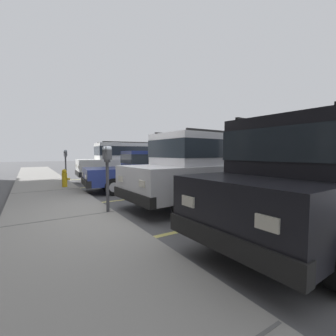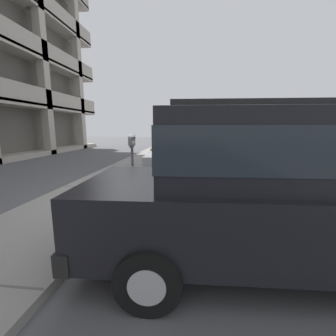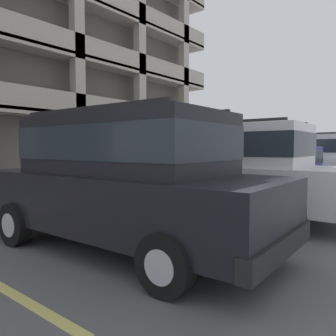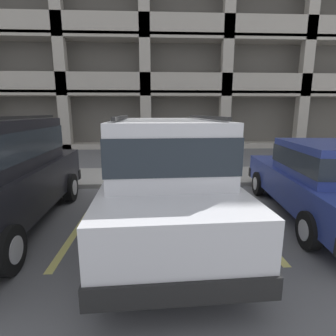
% 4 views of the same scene
% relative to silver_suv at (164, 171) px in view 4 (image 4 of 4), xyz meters
% --- Properties ---
extents(ground_plane, '(80.00, 80.00, 0.10)m').
position_rel_silver_suv_xyz_m(ground_plane, '(0.04, 2.50, -1.14)').
color(ground_plane, '#565659').
extents(sidewalk, '(40.00, 2.20, 0.12)m').
position_rel_silver_suv_xyz_m(sidewalk, '(0.04, 3.80, -1.03)').
color(sidewalk, gray).
rests_on(sidewalk, ground_plane).
extents(parking_stall_lines, '(13.07, 4.80, 0.01)m').
position_rel_silver_suv_xyz_m(parking_stall_lines, '(1.66, 1.10, -1.08)').
color(parking_stall_lines, '#DBD16B').
rests_on(parking_stall_lines, ground_plane).
extents(silver_suv, '(2.17, 4.86, 2.03)m').
position_rel_silver_suv_xyz_m(silver_suv, '(0.00, 0.00, 0.00)').
color(silver_suv, silver).
rests_on(silver_suv, ground_plane).
extents(dark_hatchback, '(2.17, 4.63, 1.54)m').
position_rel_silver_suv_xyz_m(dark_hatchback, '(3.17, 0.37, -0.27)').
color(dark_hatchback, navy).
rests_on(dark_hatchback, ground_plane).
extents(parking_meter_near, '(0.35, 0.12, 1.49)m').
position_rel_silver_suv_xyz_m(parking_meter_near, '(0.08, 2.85, 0.14)').
color(parking_meter_near, '#47474C').
rests_on(parking_meter_near, sidewalk).
extents(parking_garage, '(32.00, 10.00, 16.25)m').
position_rel_silver_suv_xyz_m(parking_garage, '(-0.66, 16.10, 6.45)').
color(parking_garage, '#5C5851').
rests_on(parking_garage, ground_plane).
extents(fire_hydrant, '(0.30, 0.30, 0.70)m').
position_rel_silver_suv_xyz_m(fire_hydrant, '(4.74, 3.15, -0.62)').
color(fire_hydrant, gold).
rests_on(fire_hydrant, sidewalk).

